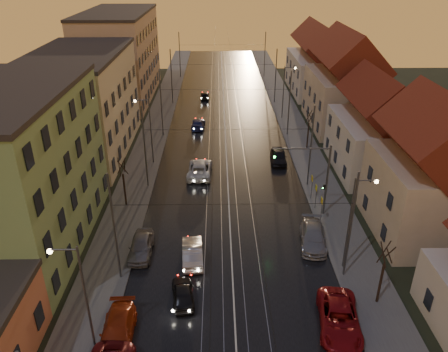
{
  "coord_description": "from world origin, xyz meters",
  "views": [
    {
      "loc": [
        -1.08,
        -17.64,
        22.08
      ],
      "look_at": [
        -0.48,
        20.34,
        3.05
      ],
      "focal_mm": 35.0,
      "sensor_mm": 36.0,
      "label": 1
    }
  ],
  "objects_px": {
    "parked_left_2": "(117,331)",
    "parked_right_0": "(339,318)",
    "street_lamp_0": "(80,291)",
    "parked_right_1": "(313,237)",
    "street_lamp_2": "(148,125)",
    "driving_car_1": "(192,252)",
    "driving_car_2": "(200,169)",
    "driving_car_3": "(198,124)",
    "street_lamp_3": "(286,87)",
    "parked_left_3": "(141,246)",
    "driving_car_0": "(183,293)",
    "traffic_light_mast": "(317,172)",
    "driving_car_4": "(205,96)",
    "street_lamp_1": "(354,215)",
    "parked_right_2": "(278,156)"
  },
  "relations": [
    {
      "from": "parked_right_2",
      "to": "street_lamp_2",
      "type": "bearing_deg",
      "value": -176.82
    },
    {
      "from": "parked_left_2",
      "to": "driving_car_4",
      "type": "bearing_deg",
      "value": 83.78
    },
    {
      "from": "driving_car_3",
      "to": "parked_left_2",
      "type": "height_order",
      "value": "parked_left_2"
    },
    {
      "from": "street_lamp_1",
      "to": "street_lamp_3",
      "type": "distance_m",
      "value": 36.0
    },
    {
      "from": "street_lamp_3",
      "to": "driving_car_3",
      "type": "bearing_deg",
      "value": -162.81
    },
    {
      "from": "parked_right_1",
      "to": "parked_left_2",
      "type": "bearing_deg",
      "value": -137.22
    },
    {
      "from": "street_lamp_0",
      "to": "traffic_light_mast",
      "type": "distance_m",
      "value": 23.42
    },
    {
      "from": "parked_right_1",
      "to": "driving_car_4",
      "type": "bearing_deg",
      "value": 110.9
    },
    {
      "from": "parked_left_3",
      "to": "parked_right_1",
      "type": "relative_size",
      "value": 0.88
    },
    {
      "from": "street_lamp_0",
      "to": "driving_car_2",
      "type": "bearing_deg",
      "value": 76.37
    },
    {
      "from": "street_lamp_2",
      "to": "parked_right_0",
      "type": "relative_size",
      "value": 1.42
    },
    {
      "from": "parked_right_0",
      "to": "driving_car_4",
      "type": "bearing_deg",
      "value": 108.61
    },
    {
      "from": "street_lamp_0",
      "to": "parked_right_2",
      "type": "height_order",
      "value": "street_lamp_0"
    },
    {
      "from": "driving_car_2",
      "to": "parked_right_2",
      "type": "xyz_separation_m",
      "value": [
        9.31,
        3.28,
        -0.0
      ]
    },
    {
      "from": "street_lamp_3",
      "to": "parked_left_2",
      "type": "xyz_separation_m",
      "value": [
        -16.67,
        -43.07,
        -4.16
      ]
    },
    {
      "from": "parked_right_1",
      "to": "driving_car_2",
      "type": "bearing_deg",
      "value": 134.44
    },
    {
      "from": "traffic_light_mast",
      "to": "parked_right_1",
      "type": "xyz_separation_m",
      "value": [
        -0.97,
        -4.77,
        -3.85
      ]
    },
    {
      "from": "street_lamp_3",
      "to": "traffic_light_mast",
      "type": "bearing_deg",
      "value": -92.27
    },
    {
      "from": "street_lamp_2",
      "to": "driving_car_2",
      "type": "distance_m",
      "value": 7.97
    },
    {
      "from": "driving_car_3",
      "to": "parked_right_0",
      "type": "distance_m",
      "value": 39.7
    },
    {
      "from": "street_lamp_0",
      "to": "parked_right_1",
      "type": "xyz_separation_m",
      "value": [
        16.13,
        11.23,
        -4.14
      ]
    },
    {
      "from": "parked_left_3",
      "to": "parked_right_0",
      "type": "distance_m",
      "value": 16.57
    },
    {
      "from": "parked_right_1",
      "to": "driving_car_1",
      "type": "bearing_deg",
      "value": -161.07
    },
    {
      "from": "parked_right_0",
      "to": "parked_right_1",
      "type": "distance_m",
      "value": 9.46
    },
    {
      "from": "driving_car_0",
      "to": "driving_car_1",
      "type": "relative_size",
      "value": 0.82
    },
    {
      "from": "driving_car_2",
      "to": "driving_car_3",
      "type": "relative_size",
      "value": 1.26
    },
    {
      "from": "street_lamp_2",
      "to": "driving_car_1",
      "type": "xyz_separation_m",
      "value": [
        5.92,
        -18.82,
        -4.13
      ]
    },
    {
      "from": "driving_car_2",
      "to": "parked_left_2",
      "type": "distance_m",
      "value": 24.22
    },
    {
      "from": "driving_car_0",
      "to": "parked_right_1",
      "type": "xyz_separation_m",
      "value": [
        10.66,
        6.7,
        0.11
      ]
    },
    {
      "from": "traffic_light_mast",
      "to": "driving_car_0",
      "type": "distance_m",
      "value": 16.81
    },
    {
      "from": "driving_car_3",
      "to": "traffic_light_mast",
      "type": "bearing_deg",
      "value": 118.93
    },
    {
      "from": "street_lamp_3",
      "to": "driving_car_0",
      "type": "relative_size",
      "value": 2.13
    },
    {
      "from": "parked_right_1",
      "to": "parked_right_2",
      "type": "bearing_deg",
      "value": 100.37
    },
    {
      "from": "street_lamp_2",
      "to": "driving_car_0",
      "type": "relative_size",
      "value": 2.13
    },
    {
      "from": "street_lamp_1",
      "to": "traffic_light_mast",
      "type": "distance_m",
      "value": 8.08
    },
    {
      "from": "driving_car_3",
      "to": "driving_car_0",
      "type": "bearing_deg",
      "value": 93.0
    },
    {
      "from": "driving_car_1",
      "to": "parked_right_0",
      "type": "height_order",
      "value": "parked_right_0"
    },
    {
      "from": "street_lamp_1",
      "to": "driving_car_1",
      "type": "relative_size",
      "value": 1.75
    },
    {
      "from": "street_lamp_2",
      "to": "driving_car_3",
      "type": "height_order",
      "value": "street_lamp_2"
    },
    {
      "from": "driving_car_3",
      "to": "parked_right_2",
      "type": "height_order",
      "value": "parked_right_2"
    },
    {
      "from": "street_lamp_2",
      "to": "driving_car_1",
      "type": "height_order",
      "value": "street_lamp_2"
    },
    {
      "from": "parked_left_2",
      "to": "parked_right_1",
      "type": "relative_size",
      "value": 0.97
    },
    {
      "from": "street_lamp_3",
      "to": "parked_right_2",
      "type": "bearing_deg",
      "value": -100.29
    },
    {
      "from": "driving_car_0",
      "to": "driving_car_4",
      "type": "relative_size",
      "value": 1.05
    },
    {
      "from": "parked_left_2",
      "to": "parked_right_0",
      "type": "bearing_deg",
      "value": 1.74
    },
    {
      "from": "driving_car_2",
      "to": "parked_right_1",
      "type": "height_order",
      "value": "driving_car_2"
    },
    {
      "from": "parked_left_3",
      "to": "parked_right_2",
      "type": "distance_m",
      "value": 22.56
    },
    {
      "from": "driving_car_4",
      "to": "parked_right_0",
      "type": "xyz_separation_m",
      "value": [
        10.12,
        -52.73,
        0.17
      ]
    },
    {
      "from": "driving_car_2",
      "to": "parked_left_2",
      "type": "relative_size",
      "value": 1.13
    },
    {
      "from": "street_lamp_2",
      "to": "parked_right_0",
      "type": "bearing_deg",
      "value": -58.65
    }
  ]
}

